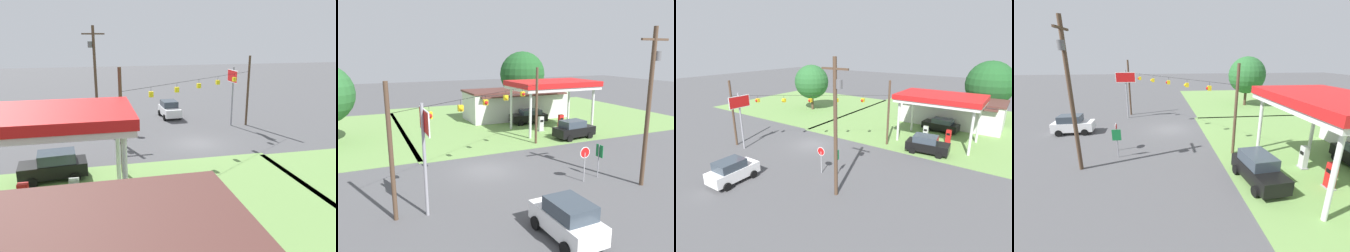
{
  "view_description": "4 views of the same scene",
  "coord_description": "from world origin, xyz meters",
  "views": [
    {
      "loc": [
        8.83,
        26.75,
        9.38
      ],
      "look_at": [
        3.54,
        3.58,
        2.83
      ],
      "focal_mm": 35.0,
      "sensor_mm": 36.0,
      "label": 1
    },
    {
      "loc": [
        -8.39,
        -22.09,
        8.81
      ],
      "look_at": [
        2.69,
        2.32,
        2.75
      ],
      "focal_mm": 35.0,
      "sensor_mm": 36.0,
      "label": 2
    },
    {
      "loc": [
        19.28,
        -21.23,
        11.1
      ],
      "look_at": [
        4.3,
        0.33,
        2.95
      ],
      "focal_mm": 28.0,
      "sensor_mm": 36.0,
      "label": 3
    },
    {
      "loc": [
        24.11,
        -1.16,
        7.99
      ],
      "look_at": [
        5.83,
        0.81,
        2.19
      ],
      "focal_mm": 24.0,
      "sensor_mm": 36.0,
      "label": 4
    }
  ],
  "objects": [
    {
      "name": "car_at_pumps_rear",
      "position": [
        10.9,
        13.43,
        0.94
      ],
      "size": [
        4.66,
        2.38,
        1.8
      ],
      "rotation": [
        0.0,
        0.0,
        3.06
      ],
      "color": "black",
      "rests_on": "ground"
    },
    {
      "name": "fuel_pump_far",
      "position": [
        12.89,
        9.29,
        0.82
      ],
      "size": [
        0.71,
        0.56,
        1.72
      ],
      "color": "gray",
      "rests_on": "ground"
    },
    {
      "name": "fuel_pump_near",
      "position": [
        10.21,
        9.29,
        0.82
      ],
      "size": [
        0.71,
        0.56,
        1.72
      ],
      "color": "gray",
      "rests_on": "ground"
    },
    {
      "name": "tree_behind_station",
      "position": [
        14.86,
        23.12,
        5.53
      ],
      "size": [
        6.83,
        6.83,
        8.95
      ],
      "color": "#4C3828",
      "rests_on": "ground"
    },
    {
      "name": "tree_west_verge",
      "position": [
        -11.5,
        13.19,
        4.94
      ],
      "size": [
        5.84,
        5.84,
        7.86
      ],
      "color": "#4C3828",
      "rests_on": "ground"
    },
    {
      "name": "grass_verge_opposite_corner",
      "position": [
        -16.0,
        16.0,
        0.02
      ],
      "size": [
        24.0,
        24.0,
        0.04
      ],
      "primitive_type": "cube",
      "color": "#6B934C",
      "rests_on": "ground"
    },
    {
      "name": "car_on_crossroad",
      "position": [
        0.21,
        -10.26,
        1.01
      ],
      "size": [
        2.21,
        4.15,
        1.98
      ],
      "rotation": [
        0.0,
        0.0,
        1.6
      ],
      "color": "white",
      "rests_on": "ground"
    },
    {
      "name": "signal_span_gantry",
      "position": [
        0.0,
        -0.02,
        4.14
      ],
      "size": [
        14.5,
        10.24,
        7.43
      ],
      "color": "#4C3828",
      "rests_on": "ground"
    },
    {
      "name": "gas_station_store",
      "position": [
        11.05,
        17.58,
        1.99
      ],
      "size": [
        13.72,
        6.18,
        3.94
      ],
      "color": "silver",
      "rests_on": "ground"
    },
    {
      "name": "utility_pole_main",
      "position": [
        8.64,
        -6.93,
        5.79
      ],
      "size": [
        2.2,
        0.44,
        10.38
      ],
      "color": "#4C3828",
      "rests_on": "ground"
    },
    {
      "name": "gas_station_canopy",
      "position": [
        11.55,
        9.29,
        5.16
      ],
      "size": [
        9.37,
        6.04,
        5.69
      ],
      "color": "silver",
      "rests_on": "ground"
    },
    {
      "name": "stop_sign_overhead",
      "position": [
        -5.41,
        -5.19,
        4.56
      ],
      "size": [
        0.22,
        2.47,
        6.26
      ],
      "color": "gray",
      "rests_on": "ground"
    },
    {
      "name": "grass_verge_station_corner",
      "position": [
        13.55,
        17.6,
        0.02
      ],
      "size": [
        36.0,
        28.0,
        0.04
      ],
      "primitive_type": "cube",
      "color": "#6B934C",
      "rests_on": "ground"
    },
    {
      "name": "route_sign",
      "position": [
        6.87,
        -4.54,
        1.71
      ],
      "size": [
        0.1,
        0.7,
        2.4
      ],
      "color": "gray",
      "rests_on": "ground"
    },
    {
      "name": "ground_plane",
      "position": [
        0.0,
        0.0,
        0.0
      ],
      "size": [
        160.0,
        160.0,
        0.0
      ],
      "primitive_type": "plane",
      "color": "#4C4C4F"
    },
    {
      "name": "stop_sign_roadside",
      "position": [
        5.4,
        -4.81,
        1.81
      ],
      "size": [
        0.8,
        0.08,
        2.5
      ],
      "rotation": [
        0.0,
        0.0,
        3.14
      ],
      "color": "#99999E",
      "rests_on": "ground"
    },
    {
      "name": "car_at_pumps_front",
      "position": [
        11.71,
        5.14,
        0.99
      ],
      "size": [
        4.52,
        2.42,
        1.94
      ],
      "rotation": [
        0.0,
        0.0,
        0.1
      ],
      "color": "black",
      "rests_on": "ground"
    }
  ]
}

